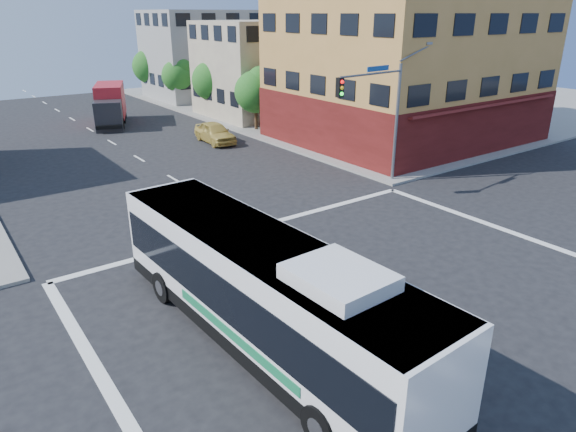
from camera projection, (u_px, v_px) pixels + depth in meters
ground at (403, 314)px, 17.72m from camera, size 120.00×120.00×0.00m
sidewalk_ne at (385, 97)px, 63.10m from camera, size 50.00×50.00×0.15m
corner_building_ne at (407, 65)px, 40.34m from camera, size 18.10×15.44×14.00m
building_east_near at (267, 69)px, 50.91m from camera, size 12.06×10.06×9.00m
building_east_far at (202, 55)px, 61.29m from camera, size 12.06×10.06×10.00m
signal_mast_ne at (379, 103)px, 28.82m from camera, size 7.91×1.13×8.07m
street_tree_a at (257, 89)px, 43.93m from camera, size 3.60×3.60×5.53m
street_tree_b at (213, 78)px, 49.90m from camera, size 3.80×3.80×5.79m
street_tree_c at (178, 74)px, 56.04m from camera, size 3.40×3.40×5.29m
street_tree_d at (150, 64)px, 61.92m from camera, size 4.00×4.00×6.03m
transit_bus at (262, 289)px, 15.46m from camera, size 3.41×13.35×3.92m
box_truck at (110, 106)px, 47.16m from camera, size 4.99×8.19×3.56m
parked_car at (215, 133)px, 40.80m from camera, size 2.18×4.86×1.62m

